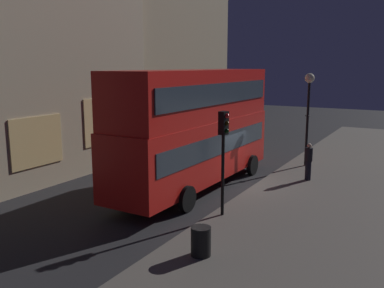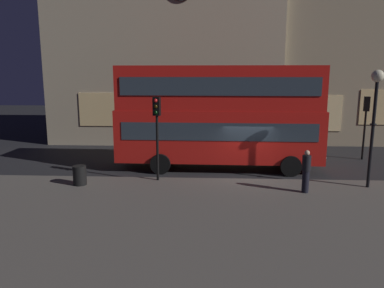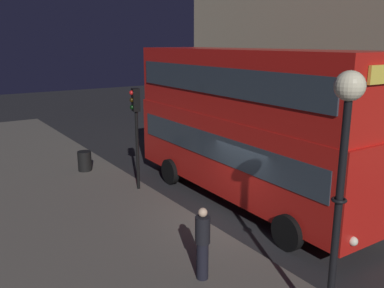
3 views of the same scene
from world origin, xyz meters
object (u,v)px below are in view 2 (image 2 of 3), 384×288
(litter_bin, at_px, (80,175))
(traffic_light_far_side, at_px, (366,114))
(double_decker_bus, at_px, (219,112))
(pedestrian, at_px, (306,171))
(street_lamp, at_px, (376,100))
(traffic_light_near_kerb, at_px, (157,121))

(litter_bin, bearing_deg, traffic_light_far_side, 23.02)
(double_decker_bus, distance_m, pedestrian, 5.95)
(street_lamp, bearing_deg, pedestrian, -163.08)
(traffic_light_near_kerb, bearing_deg, street_lamp, 6.67)
(traffic_light_near_kerb, distance_m, litter_bin, 4.26)
(traffic_light_near_kerb, bearing_deg, traffic_light_far_side, 35.56)
(pedestrian, bearing_deg, double_decker_bus, -3.30)
(double_decker_bus, xyz_separation_m, street_lamp, (6.57, -3.39, 0.92))
(double_decker_bus, bearing_deg, pedestrian, -48.97)
(litter_bin, bearing_deg, street_lamp, 1.39)
(street_lamp, relative_size, litter_bin, 5.84)
(traffic_light_far_side, relative_size, street_lamp, 0.73)
(double_decker_bus, relative_size, pedestrian, 5.95)
(street_lamp, bearing_deg, traffic_light_far_side, 70.82)
(traffic_light_far_side, bearing_deg, double_decker_bus, 30.43)
(traffic_light_far_side, bearing_deg, litter_bin, 36.45)
(traffic_light_near_kerb, relative_size, traffic_light_far_side, 1.04)
(double_decker_bus, xyz_separation_m, litter_bin, (-6.29, -3.70, -2.49))
(double_decker_bus, xyz_separation_m, traffic_light_near_kerb, (-2.88, -2.78, -0.11))
(street_lamp, bearing_deg, litter_bin, -178.61)
(double_decker_bus, height_order, litter_bin, double_decker_bus)
(pedestrian, distance_m, litter_bin, 9.93)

